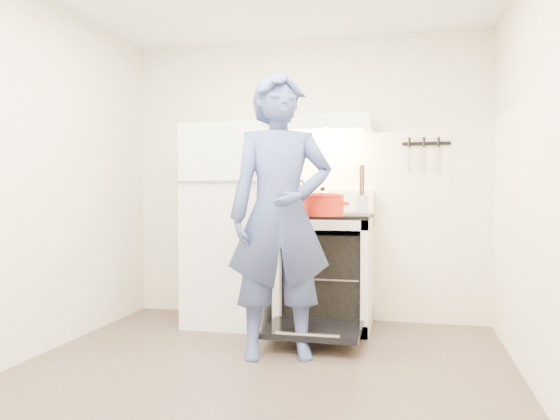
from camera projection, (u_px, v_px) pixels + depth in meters
The scene contains 15 objects.
floor at pixel (250, 385), 3.21m from camera, with size 3.60×3.60×0.00m, color #4D3E35.
back_wall at pixel (306, 179), 4.92m from camera, with size 3.20×0.02×2.50m, color beige.
refrigerator at pixel (232, 225), 4.72m from camera, with size 0.70×0.70×1.70m, color silver.
stove_body at pixel (325, 273), 4.58m from camera, with size 0.76×0.65×0.92m, color silver.
cooktop at pixel (325, 216), 4.56m from camera, with size 0.76×0.65×0.03m, color black.
backsplash at pixel (330, 202), 4.83m from camera, with size 0.76×0.07×0.20m, color silver.
oven_door at pixel (313, 330), 4.01m from camera, with size 0.70×0.54×0.04m, color black.
oven_rack at pixel (325, 275), 4.58m from camera, with size 0.60×0.52×0.01m, color gray.
range_hood at pixel (327, 124), 4.61m from camera, with size 0.76×0.50×0.12m, color silver.
knife_strip at pixel (426, 144), 4.65m from camera, with size 0.40×0.02×0.03m, color black.
pizza_stone at pixel (334, 274), 4.56m from camera, with size 0.36×0.36×0.02m, color #8D6448.
tea_kettle at pixel (298, 196), 4.76m from camera, with size 0.24×0.20×0.29m, color silver, non-canonical shape.
utensil_jar at pixel (362, 204), 4.27m from camera, with size 0.09×0.09×0.13m, color silver.
person at pixel (280, 216), 3.73m from camera, with size 0.71×0.47×1.95m, color navy.
dutch_oven at pixel (323, 206), 3.95m from camera, with size 0.38×0.31×0.24m, color red, non-canonical shape.
Camera 1 is at (0.90, -3.05, 1.15)m, focal length 35.00 mm.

